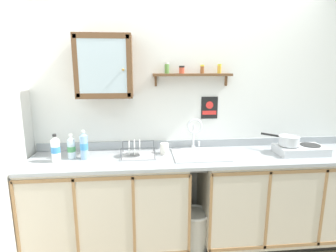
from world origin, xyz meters
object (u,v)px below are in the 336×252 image
at_px(hot_plate_stove, 300,150).
at_px(bottle_water_clear_0, 71,148).
at_px(saucepan, 289,140).
at_px(sink, 199,156).
at_px(warning_sign, 209,108).
at_px(bottle_water_blue_1, 84,146).
at_px(trash_bin, 194,229).
at_px(mug, 164,149).
at_px(wall_cabinet, 104,66).
at_px(bottle_opaque_white_2, 56,149).
at_px(dish_rack, 137,153).

xyz_separation_m(hot_plate_stove, bottle_water_clear_0, (-2.17, 0.06, 0.06)).
bearing_deg(bottle_water_clear_0, saucepan, -0.96).
height_order(sink, hot_plate_stove, sink).
relative_size(saucepan, warning_sign, 1.34).
distance_m(sink, bottle_water_blue_1, 1.08).
bearing_deg(bottle_water_blue_1, bottle_water_clear_0, 168.92).
relative_size(sink, bottle_water_clear_0, 2.22).
relative_size(sink, trash_bin, 1.30).
distance_m(mug, wall_cabinet, 0.95).
height_order(mug, warning_sign, warning_sign).
bearing_deg(bottle_opaque_white_2, bottle_water_clear_0, 34.47).
bearing_deg(sink, bottle_water_clear_0, -179.93).
bearing_deg(hot_plate_stove, mug, 175.20).
height_order(saucepan, bottle_water_blue_1, bottle_water_blue_1).
height_order(sink, bottle_water_clear_0, sink).
relative_size(bottle_opaque_white_2, mug, 2.02).
xyz_separation_m(bottle_water_blue_1, dish_rack, (0.48, 0.02, -0.09)).
xyz_separation_m(warning_sign, trash_bin, (-0.20, -0.37, -1.14)).
distance_m(saucepan, bottle_opaque_white_2, 2.17).
relative_size(dish_rack, wall_cabinet, 0.58).
bearing_deg(saucepan, hot_plate_stove, -11.43).
bearing_deg(warning_sign, trash_bin, -118.87).
xyz_separation_m(hot_plate_stove, bottle_opaque_white_2, (-2.29, -0.02, 0.08)).
xyz_separation_m(bottle_water_blue_1, trash_bin, (1.02, -0.09, -0.85)).
distance_m(sink, mug, 0.34).
bearing_deg(trash_bin, bottle_water_blue_1, 175.12).
xyz_separation_m(saucepan, warning_sign, (-0.72, 0.29, 0.28)).
relative_size(hot_plate_stove, mug, 3.72).
bearing_deg(hot_plate_stove, wall_cabinet, 174.43).
bearing_deg(bottle_opaque_white_2, hot_plate_stove, 0.53).
bearing_deg(mug, warning_sign, 22.99).
bearing_deg(sink, bottle_water_blue_1, -178.67).
height_order(sink, wall_cabinet, wall_cabinet).
height_order(bottle_water_blue_1, bottle_opaque_white_2, bottle_water_blue_1).
bearing_deg(sink, hot_plate_stove, -3.44).
bearing_deg(saucepan, warning_sign, 158.00).
bearing_deg(bottle_water_blue_1, mug, 5.86).
xyz_separation_m(saucepan, bottle_water_clear_0, (-2.06, 0.03, -0.03)).
distance_m(bottle_opaque_white_2, trash_bin, 1.51).
relative_size(mug, warning_sign, 0.55).
xyz_separation_m(sink, warning_sign, (0.15, 0.25, 0.43)).
relative_size(saucepan, trash_bin, 0.77).
bearing_deg(saucepan, bottle_opaque_white_2, -178.83).
distance_m(sink, warning_sign, 0.52).
distance_m(hot_plate_stove, bottle_water_clear_0, 2.18).
bearing_deg(warning_sign, bottle_water_clear_0, -169.17).
distance_m(hot_plate_stove, bottle_opaque_white_2, 2.29).
height_order(sink, trash_bin, sink).
height_order(saucepan, wall_cabinet, wall_cabinet).
distance_m(saucepan, mug, 1.21).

